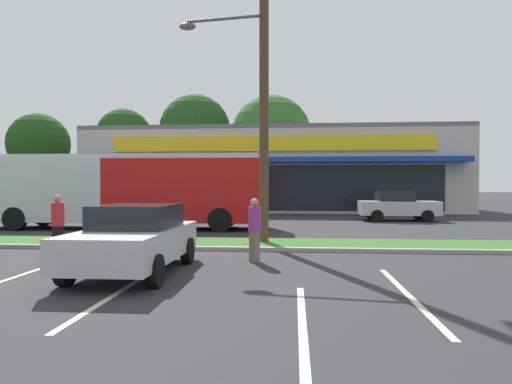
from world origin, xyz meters
TOP-DOWN VIEW (x-y plane):
  - grass_median at (0.00, 14.00)m, footprint 56.00×2.20m
  - curb_lip at (0.00, 12.78)m, footprint 56.00×0.24m
  - parking_stripe_1 at (0.16, 7.49)m, footprint 0.12×4.80m
  - parking_stripe_2 at (3.45, 5.69)m, footprint 0.12×4.80m
  - parking_stripe_3 at (5.35, 7.68)m, footprint 0.12×4.80m
  - storefront_building at (1.76, 36.57)m, footprint 27.04×14.47m
  - tree_far_left at (-23.54, 45.55)m, footprint 6.37×6.37m
  - tree_left at (-14.16, 45.24)m, footprint 5.62×5.62m
  - tree_mid_left at (-6.35, 43.50)m, footprint 6.92×6.92m
  - tree_mid at (1.17, 42.65)m, footprint 7.58×7.58m
  - utility_pole at (2.23, 14.09)m, footprint 3.10×2.39m
  - city_bus at (-4.11, 19.11)m, footprint 12.61×2.85m
  - car_1 at (-7.77, 24.39)m, footprint 4.69×1.91m
  - car_2 at (8.88, 24.53)m, footprint 4.13×1.89m
  - car_4 at (-0.18, 9.26)m, footprint 1.98×4.27m
  - pedestrian_by_pole at (-3.11, 11.43)m, footprint 0.34×0.34m
  - pedestrian_mid at (2.33, 10.95)m, footprint 0.32×0.32m

SIDE VIEW (x-z plane):
  - parking_stripe_1 at x=0.16m, z-range 0.00..0.01m
  - parking_stripe_2 at x=3.45m, z-range 0.00..0.01m
  - parking_stripe_3 at x=5.35m, z-range 0.00..0.01m
  - grass_median at x=0.00m, z-range 0.00..0.12m
  - curb_lip at x=0.00m, z-range 0.00..0.12m
  - car_1 at x=-7.77m, z-range 0.04..1.50m
  - car_4 at x=-0.18m, z-range 0.02..1.52m
  - pedestrian_mid at x=2.33m, z-range 0.00..1.61m
  - car_2 at x=8.88m, z-range 0.01..1.62m
  - pedestrian_by_pole at x=-3.11m, z-range 0.00..1.69m
  - city_bus at x=-4.11m, z-range 0.14..3.39m
  - storefront_building at x=1.76m, z-range 0.00..6.05m
  - utility_pole at x=2.23m, z-range 0.35..10.56m
  - tree_far_left at x=-23.54m, z-range 1.53..10.98m
  - tree_mid at x=1.17m, z-range 1.39..11.78m
  - tree_left at x=-14.16m, z-range 2.04..11.81m
  - tree_mid_left at x=-6.35m, z-range 1.90..12.64m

